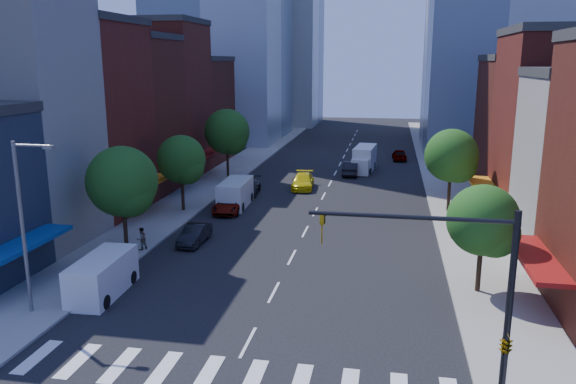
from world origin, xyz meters
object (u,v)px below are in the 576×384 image
Objects in this scene: parked_car_front at (100,286)px; cargo_van_near at (101,277)px; cargo_van_far at (235,194)px; parked_car_second at (195,234)px; parked_car_third at (229,204)px; taxi at (303,181)px; pedestrian_near at (105,256)px; traffic_car_oncoming at (351,168)px; pedestrian_far at (141,239)px; traffic_car_far at (399,155)px; parked_car_rear at (249,187)px; box_truck at (364,160)px.

cargo_van_near is (0.01, 0.18, 0.45)m from parked_car_front.
cargo_van_near is 20.91m from cargo_van_far.
cargo_van_near is (-1.99, -9.86, 0.44)m from parked_car_second.
taxi reaches higher than parked_car_third.
parked_car_third is 3.16× the size of pedestrian_near.
traffic_car_oncoming is at bearing 58.66° from parked_car_third.
parked_car_third is 11.73m from pedestrian_far.
traffic_car_oncoming is 1.12× the size of traffic_car_far.
parked_car_rear is at bearing 83.11° from cargo_van_near.
pedestrian_far is at bearing -140.44° from parked_car_second.
traffic_car_oncoming is at bearing -172.25° from pedestrian_far.
traffic_car_oncoming is 3.27m from box_truck.
taxi reaches higher than parked_car_front.
cargo_van_far is at bearing 88.32° from parked_car_front.
box_truck is (10.76, 14.31, 0.66)m from parked_car_rear.
pedestrian_near reaches higher than parked_car_third.
box_truck reaches higher than traffic_car_far.
taxi reaches higher than parked_car_second.
parked_car_rear is 14.77m from traffic_car_oncoming.
parked_car_third is 2.11m from cargo_van_far.
taxi is at bearing 29.20° from parked_car_rear.
taxi is (6.97, 29.39, 0.11)m from parked_car_front.
cargo_van_near is 1.09× the size of traffic_car_oncoming.
traffic_car_oncoming is at bearing 57.98° from cargo_van_far.
pedestrian_far reaches higher than parked_car_front.
pedestrian_far is at bearing -109.22° from parked_car_third.
taxi is at bearing 80.44° from parked_car_front.
traffic_car_far is at bearing 67.86° from box_truck.
parked_car_front is 51.61m from traffic_car_far.
traffic_car_oncoming is at bearing 45.55° from parked_car_rear.
pedestrian_near reaches higher than parked_car_second.
traffic_car_far is 2.82× the size of pedestrian_near.
cargo_van_near is (-1.99, -18.76, 0.43)m from parked_car_third.
parked_car_rear is 3.21× the size of pedestrian_near.
traffic_car_far is (17.08, 48.70, 0.09)m from parked_car_front.
parked_car_third is at bearing 59.89° from traffic_car_far.
traffic_car_far is at bearing 51.41° from parked_car_rear.
box_truck is at bearing -114.65° from traffic_car_oncoming.
box_truck is at bearing -172.49° from pedestrian_far.
traffic_car_oncoming is at bearing -110.05° from box_truck.
pedestrian_near reaches higher than parked_car_front.
pedestrian_far reaches higher than parked_car_second.
pedestrian_far reaches higher than traffic_car_far.
parked_car_third is 0.92× the size of cargo_van_near.
pedestrian_near is (-13.19, -33.49, 0.12)m from traffic_car_oncoming.
pedestrian_near is (-3.79, -15.01, 0.25)m from parked_car_third.
traffic_car_far is 9.44m from box_truck.
box_truck reaches higher than parked_car_rear.
traffic_car_far is (5.69, 11.28, -0.06)m from traffic_car_oncoming.
cargo_van_far is at bearing -113.91° from box_truck.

